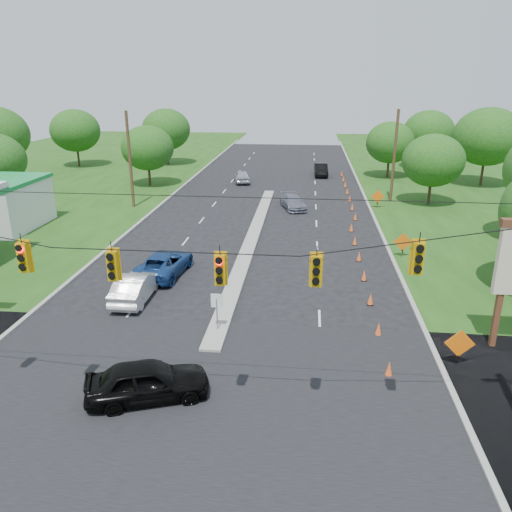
# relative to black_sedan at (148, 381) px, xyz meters

# --- Properties ---
(ground) EXTENTS (160.00, 160.00, 0.00)m
(ground) POSITION_rel_black_sedan_xyz_m (1.70, -0.42, -0.80)
(ground) COLOR black
(ground) RESTS_ON ground
(cross_street) EXTENTS (160.00, 14.00, 0.02)m
(cross_street) POSITION_rel_black_sedan_xyz_m (1.70, -0.42, -0.80)
(cross_street) COLOR black
(cross_street) RESTS_ON ground
(curb_left) EXTENTS (0.25, 110.00, 0.16)m
(curb_left) POSITION_rel_black_sedan_xyz_m (-8.40, 29.58, -0.80)
(curb_left) COLOR gray
(curb_left) RESTS_ON ground
(curb_right) EXTENTS (0.25, 110.00, 0.16)m
(curb_right) POSITION_rel_black_sedan_xyz_m (11.80, 29.58, -0.80)
(curb_right) COLOR gray
(curb_right) RESTS_ON ground
(median) EXTENTS (1.00, 34.00, 0.18)m
(median) POSITION_rel_black_sedan_xyz_m (1.70, 20.58, -0.80)
(median) COLOR gray
(median) RESTS_ON ground
(median_sign) EXTENTS (0.55, 0.06, 2.05)m
(median_sign) POSITION_rel_black_sedan_xyz_m (1.70, 5.58, 0.67)
(median_sign) COLOR gray
(median_sign) RESTS_ON ground
(signal_span) EXTENTS (25.60, 0.32, 9.00)m
(signal_span) POSITION_rel_black_sedan_xyz_m (1.65, -1.42, 4.17)
(signal_span) COLOR #422D1C
(signal_span) RESTS_ON ground
(utility_pole_far_left) EXTENTS (0.28, 0.28, 9.00)m
(utility_pole_far_left) POSITION_rel_black_sedan_xyz_m (-10.80, 29.58, 3.70)
(utility_pole_far_left) COLOR #422D1C
(utility_pole_far_left) RESTS_ON ground
(utility_pole_far_right) EXTENTS (0.28, 0.28, 9.00)m
(utility_pole_far_right) POSITION_rel_black_sedan_xyz_m (14.20, 34.58, 3.70)
(utility_pole_far_right) COLOR #422D1C
(utility_pole_far_right) RESTS_ON ground
(cone_0) EXTENTS (0.32, 0.32, 0.70)m
(cone_0) POSITION_rel_black_sedan_xyz_m (9.49, 2.58, -0.45)
(cone_0) COLOR #FF5F22
(cone_0) RESTS_ON ground
(cone_1) EXTENTS (0.32, 0.32, 0.70)m
(cone_1) POSITION_rel_black_sedan_xyz_m (9.49, 6.08, -0.45)
(cone_1) COLOR #FF5F22
(cone_1) RESTS_ON ground
(cone_2) EXTENTS (0.32, 0.32, 0.70)m
(cone_2) POSITION_rel_black_sedan_xyz_m (9.49, 9.58, -0.45)
(cone_2) COLOR #FF5F22
(cone_2) RESTS_ON ground
(cone_3) EXTENTS (0.32, 0.32, 0.70)m
(cone_3) POSITION_rel_black_sedan_xyz_m (9.49, 13.08, -0.45)
(cone_3) COLOR #FF5F22
(cone_3) RESTS_ON ground
(cone_4) EXTENTS (0.32, 0.32, 0.70)m
(cone_4) POSITION_rel_black_sedan_xyz_m (9.49, 16.58, -0.45)
(cone_4) COLOR #FF5F22
(cone_4) RESTS_ON ground
(cone_5) EXTENTS (0.32, 0.32, 0.70)m
(cone_5) POSITION_rel_black_sedan_xyz_m (9.49, 20.08, -0.45)
(cone_5) COLOR #FF5F22
(cone_5) RESTS_ON ground
(cone_6) EXTENTS (0.32, 0.32, 0.70)m
(cone_6) POSITION_rel_black_sedan_xyz_m (9.49, 23.58, -0.45)
(cone_6) COLOR #FF5F22
(cone_6) RESTS_ON ground
(cone_7) EXTENTS (0.32, 0.32, 0.70)m
(cone_7) POSITION_rel_black_sedan_xyz_m (10.09, 27.08, -0.45)
(cone_7) COLOR #FF5F22
(cone_7) RESTS_ON ground
(cone_8) EXTENTS (0.32, 0.32, 0.70)m
(cone_8) POSITION_rel_black_sedan_xyz_m (10.09, 30.58, -0.45)
(cone_8) COLOR #FF5F22
(cone_8) RESTS_ON ground
(cone_9) EXTENTS (0.32, 0.32, 0.70)m
(cone_9) POSITION_rel_black_sedan_xyz_m (10.09, 34.08, -0.45)
(cone_9) COLOR #FF5F22
(cone_9) RESTS_ON ground
(cone_10) EXTENTS (0.32, 0.32, 0.70)m
(cone_10) POSITION_rel_black_sedan_xyz_m (10.09, 37.58, -0.45)
(cone_10) COLOR #FF5F22
(cone_10) RESTS_ON ground
(cone_11) EXTENTS (0.32, 0.32, 0.70)m
(cone_11) POSITION_rel_black_sedan_xyz_m (10.09, 41.08, -0.45)
(cone_11) COLOR #FF5F22
(cone_11) RESTS_ON ground
(cone_12) EXTENTS (0.32, 0.32, 0.70)m
(cone_12) POSITION_rel_black_sedan_xyz_m (10.09, 44.58, -0.45)
(cone_12) COLOR #FF5F22
(cone_12) RESTS_ON ground
(cone_13) EXTENTS (0.32, 0.32, 0.70)m
(cone_13) POSITION_rel_black_sedan_xyz_m (10.09, 48.08, -0.45)
(cone_13) COLOR #FF5F22
(cone_13) RESTS_ON ground
(work_sign_0) EXTENTS (1.27, 0.58, 1.37)m
(work_sign_0) POSITION_rel_black_sedan_xyz_m (12.50, 3.58, 0.29)
(work_sign_0) COLOR black
(work_sign_0) RESTS_ON ground
(work_sign_1) EXTENTS (1.27, 0.58, 1.37)m
(work_sign_1) POSITION_rel_black_sedan_xyz_m (12.50, 17.58, 0.29)
(work_sign_1) COLOR black
(work_sign_1) RESTS_ON ground
(work_sign_2) EXTENTS (1.27, 0.58, 1.37)m
(work_sign_2) POSITION_rel_black_sedan_xyz_m (12.50, 31.58, 0.29)
(work_sign_2) COLOR black
(work_sign_2) RESTS_ON ground
(tree_4) EXTENTS (6.72, 6.72, 7.84)m
(tree_4) POSITION_rel_black_sedan_xyz_m (-26.30, 51.58, 4.16)
(tree_4) COLOR black
(tree_4) RESTS_ON ground
(tree_5) EXTENTS (5.88, 5.88, 6.86)m
(tree_5) POSITION_rel_black_sedan_xyz_m (-12.30, 39.58, 3.54)
(tree_5) COLOR black
(tree_5) RESTS_ON ground
(tree_6) EXTENTS (6.72, 6.72, 7.84)m
(tree_6) POSITION_rel_black_sedan_xyz_m (-14.30, 54.58, 4.16)
(tree_6) COLOR black
(tree_6) RESTS_ON ground
(tree_9) EXTENTS (5.88, 5.88, 6.86)m
(tree_9) POSITION_rel_black_sedan_xyz_m (17.70, 33.58, 3.54)
(tree_9) COLOR black
(tree_9) RESTS_ON ground
(tree_10) EXTENTS (7.56, 7.56, 8.82)m
(tree_10) POSITION_rel_black_sedan_xyz_m (25.70, 43.58, 4.78)
(tree_10) COLOR black
(tree_10) RESTS_ON ground
(tree_11) EXTENTS (6.72, 6.72, 7.84)m
(tree_11) POSITION_rel_black_sedan_xyz_m (21.70, 54.58, 4.16)
(tree_11) COLOR black
(tree_11) RESTS_ON ground
(tree_12) EXTENTS (5.88, 5.88, 6.86)m
(tree_12) POSITION_rel_black_sedan_xyz_m (15.70, 47.58, 3.54)
(tree_12) COLOR black
(tree_12) RESTS_ON ground
(black_sedan) EXTENTS (5.04, 3.32, 1.60)m
(black_sedan) POSITION_rel_black_sedan_xyz_m (0.00, 0.00, 0.00)
(black_sedan) COLOR black
(black_sedan) RESTS_ON ground
(white_sedan) EXTENTS (1.66, 4.66, 1.53)m
(white_sedan) POSITION_rel_black_sedan_xyz_m (-3.53, 8.93, -0.03)
(white_sedan) COLOR silver
(white_sedan) RESTS_ON ground
(blue_pickup) EXTENTS (2.97, 5.56, 1.48)m
(blue_pickup) POSITION_rel_black_sedan_xyz_m (-2.98, 12.80, -0.06)
(blue_pickup) COLOR navy
(blue_pickup) RESTS_ON ground
(silver_car_far) EXTENTS (3.03, 4.85, 1.31)m
(silver_car_far) POSITION_rel_black_sedan_xyz_m (4.51, 30.65, -0.14)
(silver_car_far) COLOR slate
(silver_car_far) RESTS_ON ground
(silver_car_oncoming) EXTENTS (2.61, 4.57, 1.46)m
(silver_car_oncoming) POSITION_rel_black_sedan_xyz_m (-1.99, 42.66, -0.07)
(silver_car_oncoming) COLOR #9E9EAC
(silver_car_oncoming) RESTS_ON ground
(dark_car_receding) EXTENTS (1.81, 4.69, 1.52)m
(dark_car_receding) POSITION_rel_black_sedan_xyz_m (7.43, 48.06, -0.04)
(dark_car_receding) COLOR black
(dark_car_receding) RESTS_ON ground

